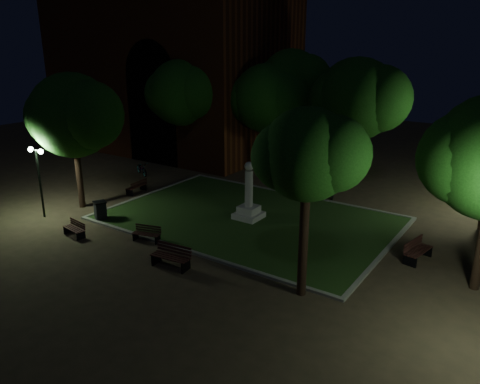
% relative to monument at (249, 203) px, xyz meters
% --- Properties ---
extents(ground, '(80.00, 80.00, 0.00)m').
position_rel_monument_xyz_m(ground, '(0.00, -2.00, -0.96)').
color(ground, '#433525').
extents(lawn, '(15.00, 10.00, 0.08)m').
position_rel_monument_xyz_m(lawn, '(0.00, 0.00, -0.92)').
color(lawn, '#244317').
rests_on(lawn, ground).
extents(lawn_kerb, '(15.40, 10.40, 0.12)m').
position_rel_monument_xyz_m(lawn_kerb, '(0.00, 0.00, -0.90)').
color(lawn_kerb, slate).
rests_on(lawn_kerb, ground).
extents(monument, '(1.40, 1.40, 3.20)m').
position_rel_monument_xyz_m(monument, '(0.00, 0.00, 0.00)').
color(monument, '#A8A39C').
rests_on(monument, lawn).
extents(building_main, '(20.00, 12.00, 15.00)m').
position_rel_monument_xyz_m(building_main, '(-15.86, 11.79, 6.42)').
color(building_main, '#552511').
rests_on(building_main, ground).
extents(tree_west, '(5.84, 4.77, 7.81)m').
position_rel_monument_xyz_m(tree_west, '(-9.16, -3.89, 4.47)').
color(tree_west, black).
rests_on(tree_west, ground).
extents(tree_north_wl, '(6.03, 4.92, 7.93)m').
position_rel_monument_xyz_m(tree_north_wl, '(-4.09, 8.71, 4.51)').
color(tree_north_wl, black).
rests_on(tree_north_wl, ground).
extents(tree_north_er, '(6.38, 5.21, 8.49)m').
position_rel_monument_xyz_m(tree_north_er, '(2.63, 8.48, 4.93)').
color(tree_north_er, black).
rests_on(tree_north_er, ground).
extents(tree_se, '(4.19, 3.42, 7.31)m').
position_rel_monument_xyz_m(tree_se, '(6.12, -5.51, 4.62)').
color(tree_se, black).
rests_on(tree_se, ground).
extents(tree_nw, '(5.97, 4.87, 8.16)m').
position_rel_monument_xyz_m(tree_nw, '(-9.93, 6.24, 4.76)').
color(tree_nw, black).
rests_on(tree_nw, ground).
extents(tree_far_north, '(5.50, 4.49, 8.89)m').
position_rel_monument_xyz_m(tree_far_north, '(-3.04, 10.28, 5.67)').
color(tree_far_north, black).
rests_on(tree_far_north, ground).
extents(lamppost_sw, '(1.18, 0.28, 3.95)m').
position_rel_monument_xyz_m(lamppost_sw, '(-9.68, -6.12, 1.85)').
color(lamppost_sw, black).
rests_on(lamppost_sw, ground).
extents(lamppost_nw, '(1.18, 0.28, 4.48)m').
position_rel_monument_xyz_m(lamppost_nw, '(-10.68, 6.55, 2.17)').
color(lamppost_nw, black).
rests_on(lamppost_nw, ground).
extents(bench_near_left, '(1.48, 0.85, 0.77)m').
position_rel_monument_xyz_m(bench_near_left, '(-2.57, -5.24, -0.59)').
color(bench_near_left, black).
rests_on(bench_near_left, ground).
extents(bench_near_right, '(1.86, 0.82, 0.99)m').
position_rel_monument_xyz_m(bench_near_right, '(0.30, -6.62, -0.49)').
color(bench_near_right, black).
rests_on(bench_near_right, ground).
extents(bench_west_near, '(1.46, 0.67, 0.77)m').
position_rel_monument_xyz_m(bench_west_near, '(-6.02, -6.83, -0.59)').
color(bench_west_near, black).
rests_on(bench_west_near, ground).
extents(bench_left_side, '(0.67, 1.57, 0.84)m').
position_rel_monument_xyz_m(bench_left_side, '(-8.52, -0.16, -0.56)').
color(bench_left_side, black).
rests_on(bench_left_side, ground).
extents(bench_right_side, '(0.93, 1.83, 0.96)m').
position_rel_monument_xyz_m(bench_right_side, '(8.99, 0.04, -0.50)').
color(bench_right_side, black).
rests_on(bench_right_side, ground).
extents(bench_far_side, '(1.72, 1.00, 0.90)m').
position_rel_monument_xyz_m(bench_far_side, '(1.84, 5.37, -0.54)').
color(bench_far_side, black).
rests_on(bench_far_side, ground).
extents(trash_bin, '(0.83, 0.83, 1.08)m').
position_rel_monument_xyz_m(trash_bin, '(-6.67, -4.66, -0.41)').
color(trash_bin, black).
rests_on(trash_bin, ground).
extents(bicycle, '(1.93, 1.33, 0.96)m').
position_rel_monument_xyz_m(bicycle, '(-11.35, 3.06, -0.48)').
color(bicycle, black).
rests_on(bicycle, ground).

